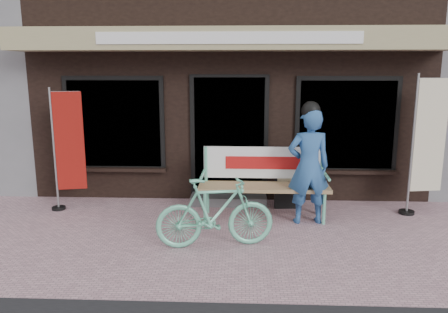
{
  "coord_description": "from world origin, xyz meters",
  "views": [
    {
      "loc": [
        0.24,
        -5.49,
        2.34
      ],
      "look_at": [
        -0.03,
        0.7,
        1.05
      ],
      "focal_mm": 35.0,
      "sensor_mm": 36.0,
      "label": 1
    }
  ],
  "objects_px": {
    "menu_stand": "(288,182)",
    "nobori_red": "(67,148)",
    "bicycle": "(215,213)",
    "nobori_cream": "(426,143)",
    "bench": "(264,177)",
    "person": "(309,164)"
  },
  "relations": [
    {
      "from": "nobori_cream",
      "to": "menu_stand",
      "type": "xyz_separation_m",
      "value": [
        -2.11,
        0.17,
        -0.7
      ]
    },
    {
      "from": "bench",
      "to": "bicycle",
      "type": "relative_size",
      "value": 1.31
    },
    {
      "from": "bicycle",
      "to": "nobori_cream",
      "type": "xyz_separation_m",
      "value": [
        3.23,
        1.46,
        0.69
      ]
    },
    {
      "from": "bench",
      "to": "menu_stand",
      "type": "bearing_deg",
      "value": 43.47
    },
    {
      "from": "bench",
      "to": "person",
      "type": "distance_m",
      "value": 0.75
    },
    {
      "from": "bench",
      "to": "person",
      "type": "xyz_separation_m",
      "value": [
        0.65,
        -0.26,
        0.27
      ]
    },
    {
      "from": "bench",
      "to": "person",
      "type": "bearing_deg",
      "value": -21.11
    },
    {
      "from": "nobori_cream",
      "to": "nobori_red",
      "type": "bearing_deg",
      "value": 172.22
    },
    {
      "from": "bench",
      "to": "bicycle",
      "type": "height_order",
      "value": "bench"
    },
    {
      "from": "menu_stand",
      "to": "nobori_cream",
      "type": "bearing_deg",
      "value": -7.7
    },
    {
      "from": "person",
      "to": "bicycle",
      "type": "height_order",
      "value": "person"
    },
    {
      "from": "bench",
      "to": "menu_stand",
      "type": "xyz_separation_m",
      "value": [
        0.43,
        0.4,
        -0.18
      ]
    },
    {
      "from": "nobori_red",
      "to": "nobori_cream",
      "type": "relative_size",
      "value": 0.9
    },
    {
      "from": "bicycle",
      "to": "menu_stand",
      "type": "relative_size",
      "value": 1.74
    },
    {
      "from": "bench",
      "to": "nobori_red",
      "type": "relative_size",
      "value": 1.0
    },
    {
      "from": "bicycle",
      "to": "menu_stand",
      "type": "distance_m",
      "value": 1.97
    },
    {
      "from": "bicycle",
      "to": "nobori_red",
      "type": "distance_m",
      "value": 2.94
    },
    {
      "from": "bicycle",
      "to": "nobori_cream",
      "type": "bearing_deg",
      "value": -75.52
    },
    {
      "from": "nobori_red",
      "to": "bench",
      "type": "bearing_deg",
      "value": -16.79
    },
    {
      "from": "menu_stand",
      "to": "nobori_red",
      "type": "bearing_deg",
      "value": 179.79
    },
    {
      "from": "nobori_cream",
      "to": "menu_stand",
      "type": "height_order",
      "value": "nobori_cream"
    },
    {
      "from": "bicycle",
      "to": "nobori_red",
      "type": "height_order",
      "value": "nobori_red"
    }
  ]
}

